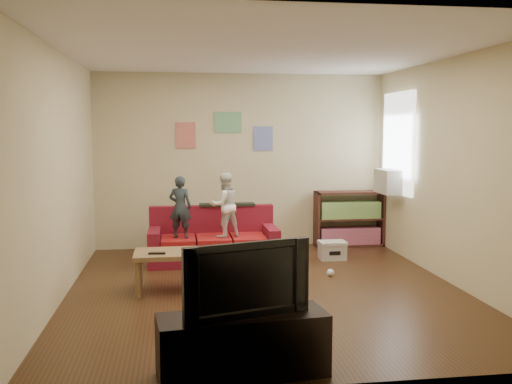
{
  "coord_description": "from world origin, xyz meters",
  "views": [
    {
      "loc": [
        -1.0,
        -6.35,
        1.86
      ],
      "look_at": [
        0.0,
        0.8,
        1.05
      ],
      "focal_mm": 40.0,
      "sensor_mm": 36.0,
      "label": 1
    }
  ],
  "objects": [
    {
      "name": "tv_stand",
      "position": [
        -0.53,
        -2.25,
        0.24
      ],
      "size": [
        1.31,
        0.57,
        0.48
      ],
      "primitive_type": "cube",
      "rotation": [
        0.0,
        0.0,
        0.12
      ],
      "color": "black",
      "rests_on": "ground"
    },
    {
      "name": "ac_unit",
      "position": [
        2.1,
        1.65,
        1.08
      ],
      "size": [
        0.28,
        0.55,
        0.35
      ],
      "primitive_type": "cube",
      "color": "#B7B2A3",
      "rests_on": "window"
    },
    {
      "name": "child_a",
      "position": [
        -0.96,
        1.36,
        0.8
      ],
      "size": [
        0.36,
        0.29,
        0.85
      ],
      "primitive_type": "imported",
      "rotation": [
        0.0,
        0.0,
        2.83
      ],
      "color": "#263138",
      "rests_on": "sofa"
    },
    {
      "name": "artwork_right",
      "position": [
        0.35,
        2.48,
        1.7
      ],
      "size": [
        0.3,
        0.01,
        0.38
      ],
      "primitive_type": "cube",
      "color": "#727FCC",
      "rests_on": "room_shell"
    },
    {
      "name": "artwork_center",
      "position": [
        -0.2,
        2.48,
        1.95
      ],
      "size": [
        0.42,
        0.01,
        0.32
      ],
      "primitive_type": "cube",
      "color": "#72B27F",
      "rests_on": "room_shell"
    },
    {
      "name": "coffee_table",
      "position": [
        -0.98,
        0.11,
        0.39
      ],
      "size": [
        1.02,
        0.56,
        0.46
      ],
      "color": "olive",
      "rests_on": "ground"
    },
    {
      "name": "child_b",
      "position": [
        -0.36,
        1.36,
        0.81
      ],
      "size": [
        0.53,
        0.48,
        0.88
      ],
      "primitive_type": "imported",
      "rotation": [
        0.0,
        0.0,
        3.54
      ],
      "color": "white",
      "rests_on": "sofa"
    },
    {
      "name": "window",
      "position": [
        2.22,
        1.65,
        1.64
      ],
      "size": [
        0.04,
        1.08,
        1.48
      ],
      "primitive_type": "cube",
      "color": "white",
      "rests_on": "room_shell"
    },
    {
      "name": "artwork_left",
      "position": [
        -0.85,
        2.48,
        1.75
      ],
      "size": [
        0.3,
        0.01,
        0.4
      ],
      "primitive_type": "cube",
      "color": "#D87266",
      "rests_on": "room_shell"
    },
    {
      "name": "game_controller",
      "position": [
        -0.78,
        0.16,
        0.48
      ],
      "size": [
        0.16,
        0.08,
        0.03
      ],
      "primitive_type": "cube",
      "rotation": [
        0.0,
        0.0,
        0.29
      ],
      "color": "white",
      "rests_on": "coffee_table"
    },
    {
      "name": "bookshelf",
      "position": [
        1.7,
        2.29,
        0.39
      ],
      "size": [
        1.09,
        0.33,
        0.87
      ],
      "color": "#47231D",
      "rests_on": "ground"
    },
    {
      "name": "room_shell",
      "position": [
        0.0,
        0.0,
        1.35
      ],
      "size": [
        4.52,
        5.02,
        2.72
      ],
      "color": "#422715",
      "rests_on": "ground"
    },
    {
      "name": "sofa",
      "position": [
        -0.51,
        1.52,
        0.26
      ],
      "size": [
        1.77,
        0.82,
        0.78
      ],
      "color": "maroon",
      "rests_on": "ground"
    },
    {
      "name": "television",
      "position": [
        -0.53,
        -2.25,
        0.76
      ],
      "size": [
        0.98,
        0.4,
        0.57
      ],
      "primitive_type": "imported",
      "rotation": [
        0.0,
        0.0,
        0.29
      ],
      "color": "black",
      "rests_on": "tv_stand"
    },
    {
      "name": "remote",
      "position": [
        -1.23,
        -0.01,
        0.47
      ],
      "size": [
        0.19,
        0.06,
        0.02
      ],
      "primitive_type": "cube",
      "rotation": [
        0.0,
        0.0,
        -0.09
      ],
      "color": "black",
      "rests_on": "coffee_table"
    },
    {
      "name": "file_box",
      "position": [
        1.18,
        1.39,
        0.13
      ],
      "size": [
        0.38,
        0.29,
        0.26
      ],
      "color": "beige",
      "rests_on": "ground"
    },
    {
      "name": "tissue",
      "position": [
        0.91,
        0.48,
        0.05
      ],
      "size": [
        0.11,
        0.11,
        0.09
      ],
      "primitive_type": "sphere",
      "rotation": [
        0.0,
        0.0,
        0.26
      ],
      "color": "white",
      "rests_on": "ground"
    }
  ]
}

